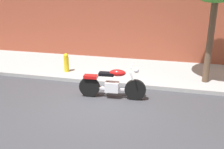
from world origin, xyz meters
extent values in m
plane|color=#38383D|center=(0.00, 0.00, 0.00)|extent=(60.00, 60.00, 0.00)
cube|color=#999999|center=(0.00, 3.26, 0.07)|extent=(18.69, 3.36, 0.14)
cylinder|color=black|center=(1.02, 0.59, 0.34)|extent=(0.69, 0.17, 0.68)
cylinder|color=black|center=(-0.47, 0.48, 0.34)|extent=(0.69, 0.17, 0.68)
cube|color=silver|center=(0.28, 0.54, 0.39)|extent=(0.46, 0.31, 0.32)
cube|color=silver|center=(0.28, 0.54, 0.32)|extent=(1.35, 0.18, 0.06)
ellipsoid|color=red|center=(0.46, 0.55, 0.88)|extent=(0.54, 0.30, 0.22)
cube|color=black|center=(0.10, 0.52, 0.82)|extent=(0.50, 0.27, 0.10)
cube|color=red|center=(-0.42, 0.49, 0.70)|extent=(0.46, 0.27, 0.10)
cylinder|color=silver|center=(0.97, 0.59, 0.62)|extent=(0.27, 0.07, 0.58)
cylinder|color=silver|center=(0.91, 0.58, 1.16)|extent=(0.09, 0.70, 0.04)
sphere|color=silver|center=(1.04, 0.59, 1.00)|extent=(0.17, 0.17, 0.17)
cylinder|color=silver|center=(0.02, 0.68, 0.29)|extent=(0.80, 0.15, 0.09)
cylinder|color=brown|center=(3.31, 2.49, 1.75)|extent=(0.22, 0.22, 3.50)
cylinder|color=gold|center=(-2.10, 2.34, 0.38)|extent=(0.20, 0.20, 0.75)
sphere|color=gold|center=(-2.10, 2.34, 0.81)|extent=(0.19, 0.19, 0.19)
camera|label=1|loc=(2.13, -6.84, 3.45)|focal=40.80mm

